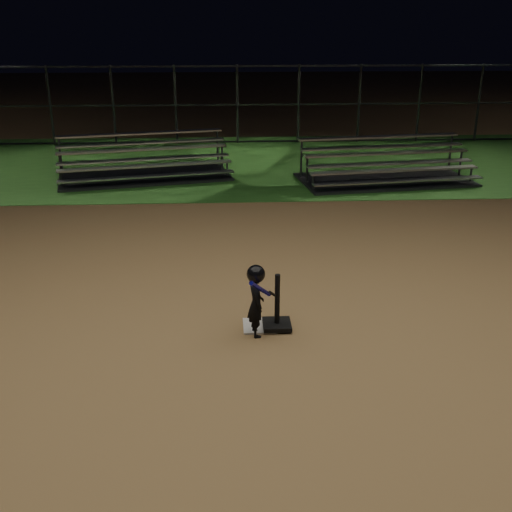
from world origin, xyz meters
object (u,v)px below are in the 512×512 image
(home_plate, at_px, (260,326))
(bleacher_left, at_px, (145,169))
(child_batter, at_px, (256,298))
(batting_tee, at_px, (277,317))
(bleacher_right, at_px, (385,173))

(home_plate, height_order, bleacher_left, bleacher_left)
(home_plate, distance_m, child_batter, 0.57)
(home_plate, xyz_separation_m, child_batter, (-0.06, -0.22, 0.52))
(child_batter, xyz_separation_m, bleacher_left, (-2.48, 8.68, -0.31))
(child_batter, relative_size, bleacher_left, 0.21)
(child_batter, bearing_deg, home_plate, -26.25)
(home_plate, bearing_deg, batting_tee, -12.62)
(home_plate, xyz_separation_m, bleacher_left, (-2.54, 8.46, 0.21))
(batting_tee, relative_size, child_batter, 0.77)
(home_plate, distance_m, batting_tee, 0.28)
(home_plate, relative_size, bleacher_left, 0.10)
(child_batter, xyz_separation_m, bleacher_right, (3.70, 7.94, -0.32))
(home_plate, height_order, child_batter, child_batter)
(bleacher_right, bearing_deg, home_plate, -122.96)
(home_plate, xyz_separation_m, bleacher_right, (3.64, 7.71, 0.20))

